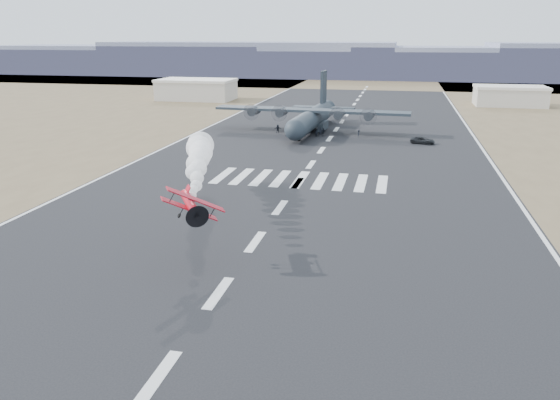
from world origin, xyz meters
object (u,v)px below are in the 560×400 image
(crew_h, at_px, (287,132))
(support_vehicle, at_px, (423,140))
(hangar_left, at_px, (196,89))
(hangar_right, at_px, (510,96))
(crew_d, at_px, (323,132))
(crew_a, at_px, (292,130))
(transport_aircraft, at_px, (313,116))
(crew_f, at_px, (278,129))
(crew_g, at_px, (321,132))
(aerobatic_biplane, at_px, (190,204))
(crew_b, at_px, (317,133))
(crew_c, at_px, (359,134))
(crew_e, at_px, (304,130))

(crew_h, bearing_deg, support_vehicle, -97.81)
(hangar_left, relative_size, hangar_right, 1.20)
(crew_d, bearing_deg, crew_a, -40.48)
(hangar_left, xyz_separation_m, transport_aircraft, (46.97, -52.03, -0.21))
(support_vehicle, height_order, crew_f, crew_f)
(hangar_left, distance_m, crew_h, 73.68)
(crew_f, distance_m, crew_h, 4.56)
(hangar_right, bearing_deg, crew_g, -127.17)
(transport_aircraft, height_order, crew_d, transport_aircraft)
(transport_aircraft, bearing_deg, aerobatic_biplane, -86.29)
(crew_b, bearing_deg, crew_c, -36.41)
(hangar_right, relative_size, aerobatic_biplane, 3.67)
(crew_e, relative_size, crew_f, 0.93)
(hangar_left, bearing_deg, crew_d, -49.28)
(crew_d, height_order, crew_e, crew_d)
(hangar_left, relative_size, crew_e, 14.86)
(crew_a, height_order, crew_f, crew_f)
(crew_d, bearing_deg, crew_h, -13.41)
(hangar_right, bearing_deg, crew_e, -130.42)
(crew_c, xyz_separation_m, crew_h, (-15.03, -1.74, 0.01))
(transport_aircraft, distance_m, crew_a, 6.26)
(crew_g, xyz_separation_m, crew_h, (-7.03, -1.35, -0.12))
(transport_aircraft, xyz_separation_m, crew_b, (2.10, -7.39, -2.39))
(hangar_right, distance_m, crew_e, 80.60)
(support_vehicle, height_order, crew_b, crew_b)
(crew_f, bearing_deg, hangar_right, -153.51)
(hangar_left, relative_size, aerobatic_biplane, 4.39)
(transport_aircraft, distance_m, crew_e, 5.07)
(crew_b, xyz_separation_m, crew_c, (8.68, 1.18, -0.02))
(hangar_right, distance_m, transport_aircraft, 76.53)
(crew_a, bearing_deg, crew_c, -28.89)
(crew_b, xyz_separation_m, crew_f, (-9.11, 3.08, 0.08))
(crew_a, distance_m, crew_h, 3.57)
(hangar_left, relative_size, crew_d, 14.28)
(crew_f, bearing_deg, support_vehicle, 148.59)
(aerobatic_biplane, xyz_separation_m, crew_c, (10.19, 69.07, -4.91))
(crew_e, bearing_deg, support_vehicle, -81.12)
(transport_aircraft, distance_m, crew_c, 12.67)
(hangar_left, height_order, transport_aircraft, transport_aircraft)
(crew_f, bearing_deg, crew_b, 141.24)
(crew_d, xyz_separation_m, crew_h, (-7.64, -1.46, -0.06))
(crew_d, relative_size, crew_e, 1.04)
(transport_aircraft, distance_m, crew_g, 7.51)
(transport_aircraft, height_order, crew_f, transport_aircraft)
(crew_e, height_order, crew_g, crew_g)
(crew_c, height_order, crew_h, crew_h)
(crew_g, bearing_deg, aerobatic_biplane, -107.20)
(hangar_left, xyz_separation_m, crew_b, (49.07, -59.42, -2.60))
(transport_aircraft, xyz_separation_m, support_vehicle, (23.67, -10.45, -2.54))
(crew_d, bearing_deg, hangar_right, -151.09)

